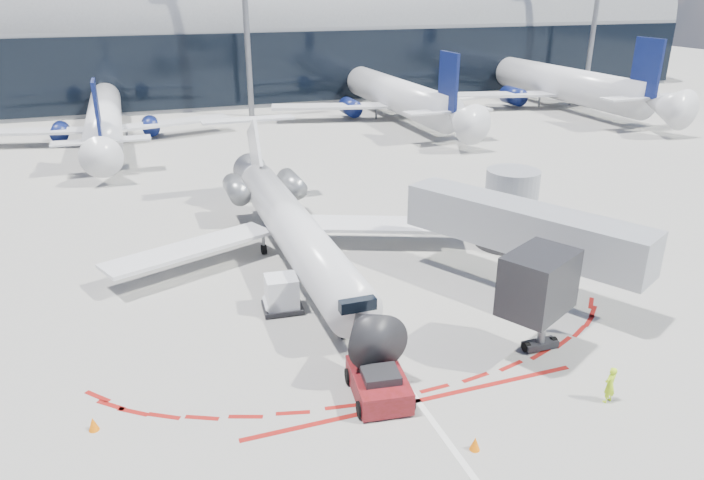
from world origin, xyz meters
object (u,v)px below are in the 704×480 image
object	(u,v)px
regional_jet	(290,224)
uld_container	(282,294)
pushback_tug	(379,384)
ramp_worker	(610,385)

from	to	relation	value
regional_jet	uld_container	bearing A→B (deg)	-108.31
pushback_tug	uld_container	distance (m)	8.40
regional_jet	ramp_worker	world-z (taller)	regional_jet
pushback_tug	ramp_worker	world-z (taller)	ramp_worker
pushback_tug	ramp_worker	distance (m)	8.92
regional_jet	uld_container	size ratio (longest dim) A/B	12.79
ramp_worker	uld_container	bearing A→B (deg)	-61.84
ramp_worker	uld_container	xyz separation A→B (m)	(-10.20, 11.46, 0.13)
regional_jet	uld_container	xyz separation A→B (m)	(-2.01, -6.06, -1.31)
regional_jet	ramp_worker	distance (m)	19.40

